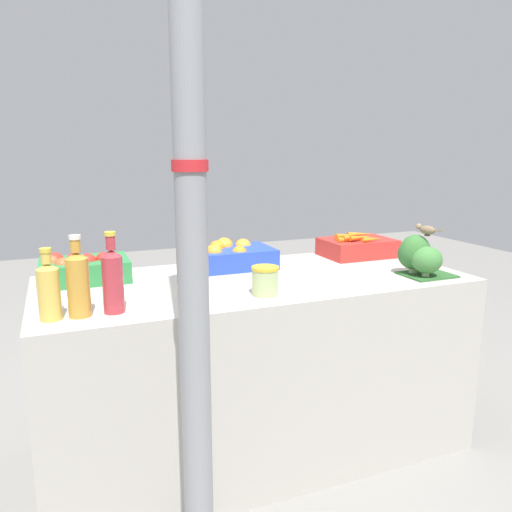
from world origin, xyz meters
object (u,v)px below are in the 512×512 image
apple_crate (82,268)px  juice_bottle_ruby (113,279)px  broccoli_pile (418,256)px  support_pole (191,212)px  sparrow_bird (427,230)px  juice_bottle_golden (49,290)px  carrot_crate (357,247)px  pickle_jar (265,281)px  orange_crate (232,256)px  juice_bottle_amber (78,282)px

apple_crate → juice_bottle_ruby: (0.08, -0.50, 0.06)m
apple_crate → broccoli_pile: broccoli_pile is taller
support_pole → sparrow_bird: size_ratio=18.67×
juice_bottle_golden → broccoli_pile: bearing=1.1°
support_pole → juice_bottle_ruby: support_pole is taller
broccoli_pile → sparrow_bird: 0.12m
apple_crate → broccoli_pile: size_ratio=1.60×
carrot_crate → pickle_jar: (-0.74, -0.49, 0.00)m
apple_crate → broccoli_pile: bearing=-18.3°
sparrow_bird → orange_crate: bearing=34.6°
apple_crate → broccoli_pile: 1.48m
juice_bottle_amber → pickle_jar: juice_bottle_amber is taller
juice_bottle_amber → carrot_crate: bearing=19.1°
juice_bottle_golden → juice_bottle_ruby: 0.21m
juice_bottle_amber → sparrow_bird: 1.47m
support_pole → orange_crate: 1.11m
carrot_crate → juice_bottle_amber: 1.51m
broccoli_pile → pickle_jar: size_ratio=2.01×
juice_bottle_amber → orange_crate: bearing=34.7°
juice_bottle_amber → juice_bottle_ruby: juice_bottle_ruby is taller
apple_crate → juice_bottle_amber: 0.50m
broccoli_pile → sparrow_bird: bearing=-41.5°
carrot_crate → broccoli_pile: (0.02, -0.46, 0.04)m
orange_crate → broccoli_pile: broccoli_pile is taller
sparrow_bird → carrot_crate: bearing=-17.7°
orange_crate → juice_bottle_ruby: bearing=-140.7°
juice_bottle_golden → juice_bottle_ruby: juice_bottle_ruby is taller
orange_crate → carrot_crate: 0.70m
carrot_crate → juice_bottle_ruby: 1.40m
juice_bottle_golden → sparrow_bird: (1.56, 0.01, 0.11)m
apple_crate → sparrow_bird: sparrow_bird is taller
apple_crate → juice_bottle_amber: bearing=-94.0°
support_pole → broccoli_pile: support_pole is taller
juice_bottle_golden → juice_bottle_amber: juice_bottle_amber is taller
apple_crate → juice_bottle_ruby: bearing=-81.0°
support_pole → sparrow_bird: (1.18, 0.47, -0.18)m
apple_crate → carrot_crate: bearing=-0.1°
broccoli_pile → sparrow_bird: size_ratio=1.75×
orange_crate → juice_bottle_golden: juice_bottle_golden is taller
juice_bottle_amber → support_pole: bearing=-58.6°
carrot_crate → juice_bottle_golden: juice_bottle_golden is taller
support_pole → sparrow_bird: bearing=21.5°
orange_crate → broccoli_pile: 0.86m
broccoli_pile → juice_bottle_amber: bearing=-178.8°
support_pole → pickle_jar: 0.70m
broccoli_pile → pickle_jar: 0.76m
carrot_crate → orange_crate: bearing=179.6°
apple_crate → juice_bottle_golden: size_ratio=1.50×
juice_bottle_ruby → sparrow_bird: 1.35m
apple_crate → broccoli_pile: (1.41, -0.46, 0.04)m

